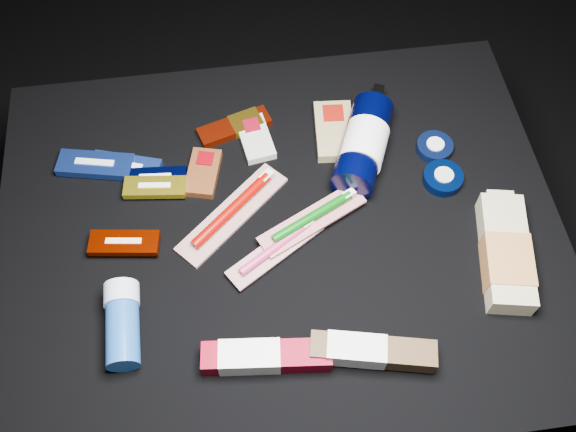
{
  "coord_description": "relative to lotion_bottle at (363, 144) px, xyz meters",
  "views": [
    {
      "loc": [
        -0.06,
        -0.55,
        1.37
      ],
      "look_at": [
        0.01,
        0.01,
        0.42
      ],
      "focal_mm": 40.0,
      "sensor_mm": 36.0,
      "label": 1
    }
  ],
  "objects": [
    {
      "name": "luna_bar_3",
      "position": [
        -0.38,
        -0.03,
        -0.02
      ],
      "size": [
        0.11,
        0.05,
        0.01
      ],
      "rotation": [
        0.0,
        0.0,
        -0.12
      ],
      "color": "gold",
      "rests_on": "cloth_table"
    },
    {
      "name": "luna_bar_2",
      "position": [
        -0.38,
        -0.0,
        -0.03
      ],
      "size": [
        0.11,
        0.05,
        0.01
      ],
      "rotation": [
        0.0,
        0.0,
        -0.08
      ],
      "color": "#020631",
      "rests_on": "cloth_table"
    },
    {
      "name": "luna_bar_4",
      "position": [
        -0.43,
        -0.13,
        -0.02
      ],
      "size": [
        0.12,
        0.06,
        0.02
      ],
      "rotation": [
        0.0,
        0.0,
        -0.14
      ],
      "color": "#741100",
      "rests_on": "cloth_table"
    },
    {
      "name": "toothpaste_carton_red",
      "position": [
        -0.23,
        -0.36,
        -0.02
      ],
      "size": [
        0.2,
        0.06,
        0.04
      ],
      "rotation": [
        0.0,
        0.0,
        -0.1
      ],
      "color": "maroon",
      "rests_on": "cloth_table"
    },
    {
      "name": "toothbrush_pack_2",
      "position": [
        -0.11,
        -0.13,
        -0.02
      ],
      "size": [
        0.2,
        0.13,
        0.02
      ],
      "rotation": [
        0.0,
        0.0,
        0.46
      ],
      "color": "beige",
      "rests_on": "cloth_table"
    },
    {
      "name": "luna_bar_1",
      "position": [
        -0.49,
        0.04,
        -0.03
      ],
      "size": [
        0.14,
        0.08,
        0.02
      ],
      "rotation": [
        0.0,
        0.0,
        -0.22
      ],
      "color": "navy",
      "rests_on": "cloth_table"
    },
    {
      "name": "cream_tin_upper",
      "position": [
        0.14,
        -0.0,
        -0.03
      ],
      "size": [
        0.07,
        0.07,
        0.02
      ],
      "rotation": [
        0.0,
        0.0,
        -0.23
      ],
      "color": "black",
      "rests_on": "cloth_table"
    },
    {
      "name": "toothbrush_pack_1",
      "position": [
        -0.18,
        -0.18,
        -0.02
      ],
      "size": [
        0.18,
        0.13,
        0.02
      ],
      "rotation": [
        0.0,
        0.0,
        0.56
      ],
      "color": "silver",
      "rests_on": "cloth_table"
    },
    {
      "name": "luna_bar_0",
      "position": [
        -0.43,
        0.03,
        -0.03
      ],
      "size": [
        0.14,
        0.08,
        0.02
      ],
      "rotation": [
        0.0,
        0.0,
        -0.31
      ],
      "color": "#2248AC",
      "rests_on": "cloth_table"
    },
    {
      "name": "clif_bar_2",
      "position": [
        -0.04,
        0.06,
        -0.03
      ],
      "size": [
        0.08,
        0.14,
        0.02
      ],
      "rotation": [
        0.0,
        0.0,
        -0.09
      ],
      "color": "#9A8958",
      "rests_on": "cloth_table"
    },
    {
      "name": "lotion_bottle",
      "position": [
        0.0,
        0.0,
        0.0
      ],
      "size": [
        0.15,
        0.24,
        0.08
      ],
      "rotation": [
        0.0,
        0.0,
        -0.41
      ],
      "color": "black",
      "rests_on": "cloth_table"
    },
    {
      "name": "clif_bar_1",
      "position": [
        -0.19,
        0.07,
        -0.03
      ],
      "size": [
        0.07,
        0.11,
        0.02
      ],
      "rotation": [
        0.0,
        0.0,
        0.16
      ],
      "color": "beige",
      "rests_on": "cloth_table"
    },
    {
      "name": "ground",
      "position": [
        -0.17,
        -0.13,
        -0.44
      ],
      "size": [
        3.0,
        3.0,
        0.0
      ],
      "primitive_type": "plane",
      "color": "black",
      "rests_on": "ground"
    },
    {
      "name": "cream_tin_lower",
      "position": [
        0.13,
        -0.07,
        -0.03
      ],
      "size": [
        0.07,
        0.07,
        0.02
      ],
      "rotation": [
        0.0,
        0.0,
        -0.25
      ],
      "color": "black",
      "rests_on": "cloth_table"
    },
    {
      "name": "power_bar",
      "position": [
        -0.22,
        0.1,
        -0.03
      ],
      "size": [
        0.15,
        0.08,
        0.02
      ],
      "rotation": [
        0.0,
        0.0,
        0.3
      ],
      "color": "maroon",
      "rests_on": "cloth_table"
    },
    {
      "name": "toothpaste_carton_green",
      "position": [
        -0.07,
        -0.38,
        -0.01
      ],
      "size": [
        0.2,
        0.08,
        0.04
      ],
      "rotation": [
        0.0,
        0.0,
        -0.22
      ],
      "color": "#3E2915",
      "rests_on": "cloth_table"
    },
    {
      "name": "bodywash_bottle",
      "position": [
        0.19,
        -0.24,
        -0.02
      ],
      "size": [
        0.11,
        0.22,
        0.05
      ],
      "rotation": [
        0.0,
        0.0,
        -0.2
      ],
      "color": "#C2B389",
      "rests_on": "cloth_table"
    },
    {
      "name": "toothbrush_pack_0",
      "position": [
        -0.25,
        -0.09,
        -0.03
      ],
      "size": [
        0.21,
        0.2,
        0.03
      ],
      "rotation": [
        0.0,
        0.0,
        0.73
      ],
      "color": "beige",
      "rests_on": "cloth_table"
    },
    {
      "name": "deodorant_stick",
      "position": [
        -0.44,
        -0.28,
        -0.01
      ],
      "size": [
        0.06,
        0.14,
        0.06
      ],
      "rotation": [
        0.0,
        0.0,
        0.01
      ],
      "color": "#194A98",
      "rests_on": "cloth_table"
    },
    {
      "name": "cloth_table",
      "position": [
        -0.17,
        -0.13,
        -0.24
      ],
      "size": [
        0.98,
        0.78,
        0.4
      ],
      "primitive_type": "cube",
      "color": "black",
      "rests_on": "ground"
    },
    {
      "name": "clif_bar_0",
      "position": [
        -0.29,
        0.0,
        -0.03
      ],
      "size": [
        0.08,
        0.11,
        0.02
      ],
      "rotation": [
        0.0,
        0.0,
        -0.25
      ],
      "color": "#5A2B12",
      "rests_on": "cloth_table"
    }
  ]
}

